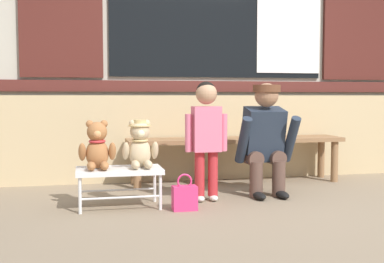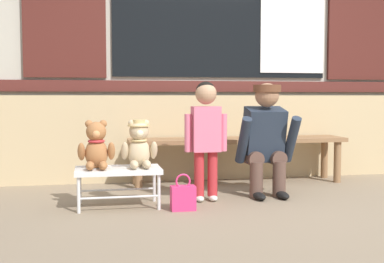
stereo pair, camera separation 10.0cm
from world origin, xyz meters
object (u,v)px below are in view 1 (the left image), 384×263
at_px(wooden_bench_long, 236,145).
at_px(handbag_on_ground, 185,197).
at_px(small_display_bench, 119,173).
at_px(teddy_bear_plain, 97,147).
at_px(teddy_bear_with_hat, 140,145).
at_px(child_standing, 206,127).
at_px(adult_crouching, 265,139).

height_order(wooden_bench_long, handbag_on_ground, wooden_bench_long).
relative_size(wooden_bench_long, small_display_bench, 3.28).
height_order(teddy_bear_plain, teddy_bear_with_hat, same).
xyz_separation_m(child_standing, handbag_on_ground, (-0.24, -0.28, -0.50)).
height_order(adult_crouching, handbag_on_ground, adult_crouching).
bearing_deg(handbag_on_ground, adult_crouching, 27.26).
xyz_separation_m(small_display_bench, handbag_on_ground, (0.46, -0.19, -0.17)).
relative_size(wooden_bench_long, handbag_on_ground, 7.72).
distance_m(small_display_bench, child_standing, 0.78).
bearing_deg(small_display_bench, handbag_on_ground, -22.56).
bearing_deg(adult_crouching, handbag_on_ground, -152.74).
xyz_separation_m(small_display_bench, teddy_bear_with_hat, (0.16, 0.00, 0.21)).
bearing_deg(child_standing, small_display_bench, -172.60).
height_order(wooden_bench_long, small_display_bench, wooden_bench_long).
bearing_deg(small_display_bench, wooden_bench_long, 35.05).
bearing_deg(wooden_bench_long, adult_crouching, -84.10).
height_order(teddy_bear_plain, child_standing, child_standing).
distance_m(wooden_bench_long, handbag_on_ground, 1.28).
relative_size(adult_crouching, handbag_on_ground, 3.49).
distance_m(teddy_bear_with_hat, handbag_on_ground, 0.52).
distance_m(teddy_bear_plain, child_standing, 0.87).
bearing_deg(adult_crouching, small_display_bench, -170.44).
height_order(teddy_bear_plain, handbag_on_ground, teddy_bear_plain).
height_order(wooden_bench_long, adult_crouching, adult_crouching).
bearing_deg(handbag_on_ground, wooden_bench_long, 54.93).
bearing_deg(child_standing, teddy_bear_with_hat, -170.66).
relative_size(wooden_bench_long, child_standing, 2.19).
distance_m(wooden_bench_long, teddy_bear_with_hat, 1.32).
distance_m(wooden_bench_long, teddy_bear_plain, 1.58).
bearing_deg(child_standing, handbag_on_ground, -129.68).
xyz_separation_m(teddy_bear_plain, adult_crouching, (1.41, 0.21, 0.02)).
bearing_deg(adult_crouching, teddy_bear_with_hat, -169.18).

